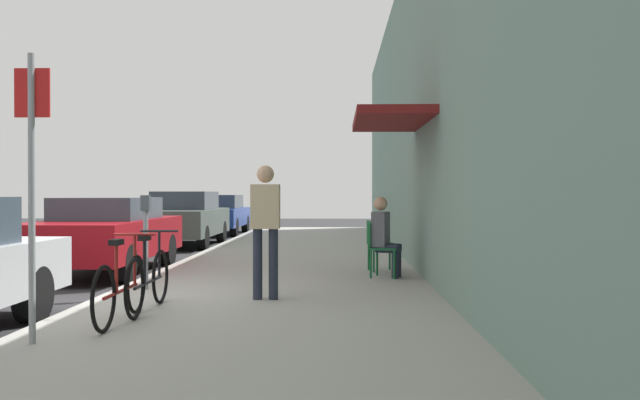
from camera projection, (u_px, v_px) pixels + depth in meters
name	position (u px, v px, depth m)	size (l,w,h in m)	color
ground_plane	(94.00, 307.00, 8.70)	(60.00, 60.00, 0.00)	#2D2D30
sidewalk_slab	(281.00, 283.00, 10.64)	(4.50, 32.00, 0.12)	#9E9B93
building_facade	(434.00, 91.00, 10.55)	(1.40, 32.00, 6.12)	gray
parked_car_1	(106.00, 233.00, 12.38)	(1.80, 4.40, 1.39)	maroon
parked_car_2	(185.00, 218.00, 18.76)	(1.80, 4.40, 1.51)	#47514C
parked_car_3	(218.00, 214.00, 23.98)	(1.80, 4.40, 1.40)	navy
parking_meter	(146.00, 235.00, 9.47)	(0.12, 0.10, 1.32)	slate
street_sign	(32.00, 174.00, 6.05)	(0.32, 0.06, 2.60)	gray
bicycle_0	(148.00, 280.00, 7.72)	(0.46, 1.71, 0.90)	black
bicycle_1	(121.00, 288.00, 7.04)	(0.46, 1.71, 0.90)	black
cafe_chair_0	(381.00, 246.00, 10.84)	(0.56, 0.56, 0.87)	#14592D
seated_patron_0	(384.00, 234.00, 10.82)	(0.51, 0.46, 1.29)	#232838
cafe_chair_1	(377.00, 242.00, 11.69)	(0.51, 0.51, 0.87)	#14592D
pedestrian_standing	(265.00, 221.00, 8.56)	(0.36, 0.22, 1.70)	#232838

